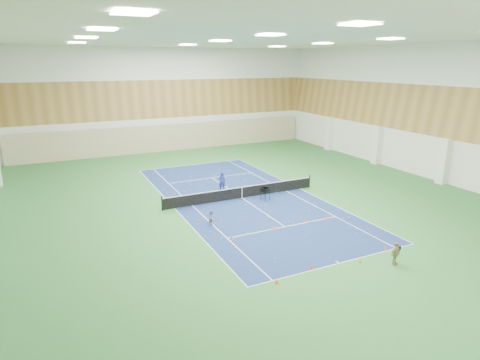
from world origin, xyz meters
name	(u,v)px	position (x,y,z in m)	size (l,w,h in m)	color
ground	(242,198)	(0.00, 0.00, 0.00)	(40.00, 40.00, 0.00)	#2E6B31
room_shell	(242,122)	(0.00, 0.00, 6.00)	(36.00, 40.00, 12.00)	white
wood_cladding	(242,95)	(0.00, 0.00, 8.00)	(36.00, 40.00, 8.00)	#A97A3E
ceiling_light_grid	(242,38)	(0.00, 0.00, 11.92)	(21.40, 25.40, 0.06)	silver
court_surface	(242,198)	(0.00, 0.00, 0.01)	(10.97, 23.77, 0.01)	navy
tennis_balls_scatter	(242,198)	(0.00, 0.00, 0.05)	(10.57, 22.77, 0.07)	#BFD123
tennis_net	(242,192)	(0.00, 0.00, 0.55)	(12.80, 0.10, 1.10)	black
back_curtain	(170,138)	(0.00, 19.75, 1.60)	(35.40, 0.16, 3.20)	#C6B793
coach	(222,181)	(-0.64, 2.51, 0.80)	(0.59, 0.38, 1.61)	#203696
child_court	(212,218)	(-4.19, -4.09, 0.52)	(0.51, 0.40, 1.05)	gray
child_apron	(396,253)	(2.57, -13.22, 0.63)	(0.74, 0.31, 1.27)	#9E8F5A
ball_cart	(265,194)	(1.45, -1.15, 0.50)	(0.58, 0.58, 1.00)	black
cone_svc_a	(231,238)	(-3.95, -6.66, 0.12)	(0.22, 0.22, 0.24)	#FF530D
cone_svc_b	(274,228)	(-0.89, -6.50, 0.12)	(0.23, 0.23, 0.25)	orange
cone_svc_c	(305,220)	(1.72, -6.21, 0.12)	(0.22, 0.22, 0.24)	#DA500B
cone_svc_d	(328,217)	(3.42, -6.47, 0.13)	(0.23, 0.23, 0.25)	orange
cone_base_a	(277,281)	(-4.04, -12.18, 0.11)	(0.20, 0.20, 0.22)	#FF560D
cone_base_b	(312,267)	(-1.68, -11.75, 0.12)	(0.22, 0.22, 0.24)	#EB430C
cone_base_c	(360,261)	(1.04, -12.31, 0.11)	(0.21, 0.21, 0.23)	orange
cone_base_d	(386,247)	(3.52, -11.65, 0.10)	(0.18, 0.18, 0.19)	#E54F0C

